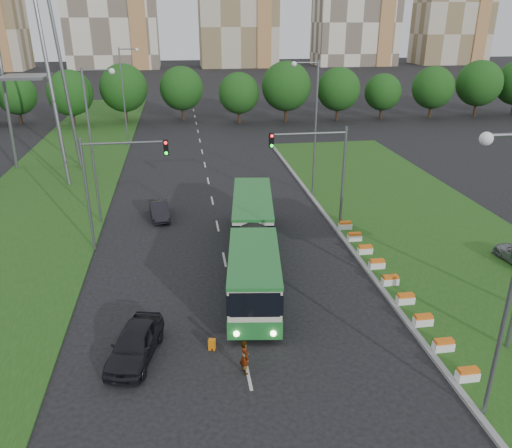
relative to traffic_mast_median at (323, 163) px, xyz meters
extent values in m
plane|color=black|center=(-4.78, -10.00, -5.35)|extent=(360.00, 360.00, 0.00)
cube|color=#1E4C15|center=(8.22, -2.00, -5.27)|extent=(14.00, 60.00, 0.15)
cube|color=gray|center=(1.27, -2.00, -5.26)|extent=(0.30, 60.00, 0.18)
cube|color=#1E4C15|center=(-22.78, 15.00, -5.30)|extent=(12.00, 110.00, 0.10)
cylinder|color=slate|center=(1.62, 0.00, -1.35)|extent=(0.20, 0.20, 8.00)
cylinder|color=slate|center=(-1.13, 0.00, 2.25)|extent=(5.50, 0.14, 0.14)
cube|color=black|center=(-3.88, 0.00, 1.85)|extent=(0.32, 0.32, 1.00)
cylinder|color=slate|center=(-16.78, -1.00, -1.35)|extent=(0.20, 0.20, 8.00)
cylinder|color=slate|center=(-14.03, -1.00, 2.25)|extent=(5.50, 0.14, 0.14)
cube|color=black|center=(-11.28, -1.00, 1.85)|extent=(0.32, 0.32, 1.00)
cube|color=beige|center=(85.22, 140.00, 14.65)|extent=(24.00, 14.00, 40.00)
cube|color=beige|center=(-6.08, -10.33, -3.47)|extent=(2.68, 7.41, 2.90)
cube|color=beige|center=(-6.08, -0.83, -3.47)|extent=(2.68, 9.02, 2.90)
cylinder|color=black|center=(-6.08, -5.99, -3.52)|extent=(2.68, 1.34, 2.68)
cube|color=#1F6E2C|center=(-6.08, -10.33, -4.44)|extent=(2.77, 7.46, 1.02)
cube|color=#1F6E2C|center=(-6.08, -0.83, -4.44)|extent=(2.77, 9.07, 1.02)
cube|color=black|center=(-6.08, -10.33, -2.99)|extent=(2.77, 7.46, 1.13)
cube|color=black|center=(-6.08, -0.83, -2.99)|extent=(2.77, 9.07, 1.13)
imported|color=black|center=(-12.99, -13.91, -4.55)|extent=(2.99, 5.02, 1.60)
imported|color=black|center=(-12.35, 4.48, -4.69)|extent=(1.90, 4.17, 1.33)
imported|color=gray|center=(-7.92, -15.81, -4.47)|extent=(0.58, 0.73, 1.77)
cube|color=orange|center=(-9.30, -13.83, -5.07)|extent=(0.33, 0.28, 0.57)
cylinder|color=black|center=(-9.30, -13.98, -5.28)|extent=(0.04, 0.13, 0.13)
camera|label=1|loc=(-10.21, -34.48, 9.93)|focal=35.00mm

